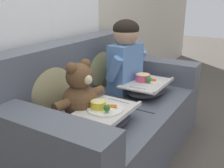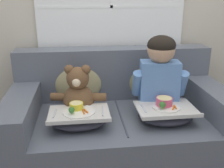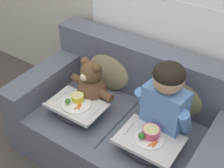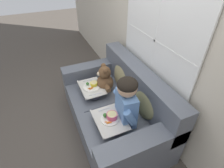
# 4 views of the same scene
# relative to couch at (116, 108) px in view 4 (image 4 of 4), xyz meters

# --- Properties ---
(ground_plane) EXTENTS (14.00, 14.00, 0.00)m
(ground_plane) POSITION_rel_couch_xyz_m (0.00, -0.07, -0.33)
(ground_plane) COLOR #4C443D
(wall_back_with_window) EXTENTS (8.00, 0.08, 2.60)m
(wall_back_with_window) POSITION_rel_couch_xyz_m (0.00, 0.53, 0.97)
(wall_back_with_window) COLOR beige
(wall_back_with_window) RESTS_ON ground_plane
(couch) EXTENTS (1.75, 1.00, 0.91)m
(couch) POSITION_rel_couch_xyz_m (0.00, 0.00, 0.00)
(couch) COLOR #565B66
(couch) RESTS_ON ground_plane
(throw_pillow_behind_child) EXTENTS (0.43, 0.21, 0.44)m
(throw_pillow_behind_child) POSITION_rel_couch_xyz_m (0.33, 0.24, 0.32)
(throw_pillow_behind_child) COLOR #898456
(throw_pillow_behind_child) RESTS_ON couch
(throw_pillow_behind_teddy) EXTENTS (0.43, 0.21, 0.45)m
(throw_pillow_behind_teddy) POSITION_rel_couch_xyz_m (-0.33, 0.24, 0.32)
(throw_pillow_behind_teddy) COLOR tan
(throw_pillow_behind_teddy) RESTS_ON couch
(child_figure) EXTENTS (0.46, 0.24, 0.63)m
(child_figure) POSITION_rel_couch_xyz_m (0.33, -0.04, 0.46)
(child_figure) COLOR #5B84BC
(child_figure) RESTS_ON couch
(teddy_bear) EXTENTS (0.45, 0.31, 0.41)m
(teddy_bear) POSITION_rel_couch_xyz_m (-0.33, -0.04, 0.29)
(teddy_bear) COLOR brown
(teddy_bear) RESTS_ON couch
(lap_tray_child) EXTENTS (0.45, 0.33, 0.18)m
(lap_tray_child) POSITION_rel_couch_xyz_m (0.33, -0.24, 0.18)
(lap_tray_child) COLOR #2D2D38
(lap_tray_child) RESTS_ON child_figure
(lap_tray_teddy) EXTENTS (0.44, 0.31, 0.17)m
(lap_tray_teddy) POSITION_rel_couch_xyz_m (-0.33, -0.24, 0.18)
(lap_tray_teddy) COLOR #2D2D38
(lap_tray_teddy) RESTS_ON teddy_bear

